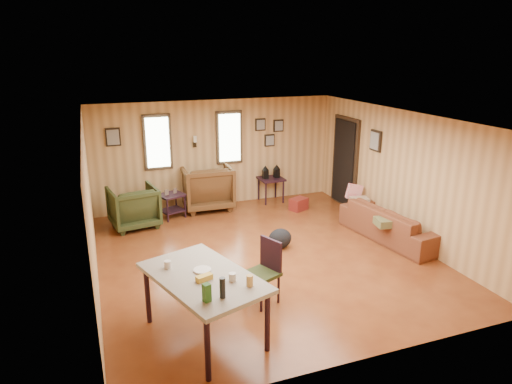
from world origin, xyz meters
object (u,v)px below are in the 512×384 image
at_px(end_table, 172,202).
at_px(dining_table, 204,281).
at_px(sofa, 393,218).
at_px(recliner_brown, 206,185).
at_px(recliner_green, 133,205).
at_px(side_table, 271,177).

xyz_separation_m(end_table, dining_table, (-0.37, -4.37, 0.41)).
bearing_deg(end_table, sofa, -34.75).
distance_m(recliner_brown, recliner_green, 1.77).
distance_m(recliner_brown, dining_table, 4.88).
bearing_deg(side_table, sofa, -65.27).
bearing_deg(side_table, recliner_brown, 177.90).
height_order(side_table, dining_table, dining_table).
bearing_deg(dining_table, end_table, 66.64).
xyz_separation_m(sofa, recliner_green, (-4.52, 2.33, 0.04)).
height_order(recliner_green, side_table, recliner_green).
xyz_separation_m(recliner_green, end_table, (0.81, 0.25, -0.10)).
bearing_deg(dining_table, recliner_green, 77.53).
relative_size(side_table, dining_table, 0.47).
distance_m(sofa, end_table, 4.52).
bearing_deg(dining_table, recliner_brown, 56.96).
bearing_deg(end_table, recliner_brown, 22.30).
height_order(recliner_brown, end_table, recliner_brown).
xyz_separation_m(recliner_brown, dining_table, (-1.22, -4.72, 0.21)).
xyz_separation_m(recliner_brown, end_table, (-0.85, -0.35, -0.19)).
bearing_deg(dining_table, sofa, 5.26).
distance_m(sofa, dining_table, 4.47).
height_order(recliner_green, end_table, recliner_green).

